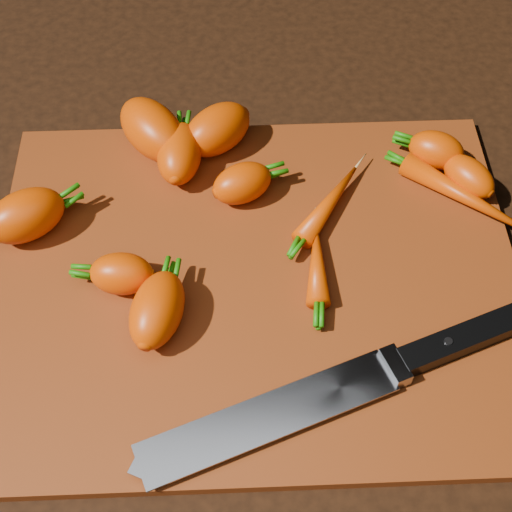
{
  "coord_description": "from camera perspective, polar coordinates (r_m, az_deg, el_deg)",
  "views": [
    {
      "loc": [
        -0.01,
        -0.37,
        0.57
      ],
      "look_at": [
        0.0,
        0.01,
        0.03
      ],
      "focal_mm": 50.0,
      "sensor_mm": 36.0,
      "label": 1
    }
  ],
  "objects": [
    {
      "name": "carrot_10",
      "position": [
        0.75,
        -6.15,
        8.17
      ],
      "size": [
        0.05,
        0.08,
        0.05
      ],
      "primitive_type": "ellipsoid",
      "rotation": [
        0.0,
        0.0,
        1.49
      ],
      "color": "#CA3D02",
      "rests_on": "cutting_board"
    },
    {
      "name": "carrot_9",
      "position": [
        0.67,
        4.91,
        -0.65
      ],
      "size": [
        0.03,
        0.09,
        0.02
      ],
      "primitive_type": "ellipsoid",
      "rotation": [
        0.0,
        0.0,
        1.51
      ],
      "color": "#CA3D02",
      "rests_on": "cutting_board"
    },
    {
      "name": "cutting_board",
      "position": [
        0.68,
        0.03,
        -1.85
      ],
      "size": [
        0.5,
        0.4,
        0.01
      ],
      "primitive_type": "cube",
      "color": "maroon",
      "rests_on": "ground"
    },
    {
      "name": "carrot_6",
      "position": [
        0.76,
        16.66,
        6.11
      ],
      "size": [
        0.06,
        0.07,
        0.04
      ],
      "primitive_type": "ellipsoid",
      "rotation": [
        0.0,
        0.0,
        2.2
      ],
      "color": "#CA3D02",
      "rests_on": "cutting_board"
    },
    {
      "name": "carrot_8",
      "position": [
        0.75,
        16.38,
        4.59
      ],
      "size": [
        0.12,
        0.11,
        0.02
      ],
      "primitive_type": "ellipsoid",
      "rotation": [
        0.0,
        0.0,
        -0.72
      ],
      "color": "#CA3D02",
      "rests_on": "cutting_board"
    },
    {
      "name": "carrot_2",
      "position": [
        0.77,
        -8.25,
        9.96
      ],
      "size": [
        0.1,
        0.11,
        0.05
      ],
      "primitive_type": "ellipsoid",
      "rotation": [
        0.0,
        0.0,
        -0.94
      ],
      "color": "#CA3D02",
      "rests_on": "cutting_board"
    },
    {
      "name": "carrot_1",
      "position": [
        0.66,
        -10.7,
        -1.4
      ],
      "size": [
        0.06,
        0.04,
        0.04
      ],
      "primitive_type": "ellipsoid",
      "rotation": [
        0.0,
        0.0,
        3.06
      ],
      "color": "#CA3D02",
      "rests_on": "cutting_board"
    },
    {
      "name": "carrot_0",
      "position": [
        0.72,
        -17.94,
        3.09
      ],
      "size": [
        0.09,
        0.08,
        0.05
      ],
      "primitive_type": "ellipsoid",
      "rotation": [
        0.0,
        0.0,
        0.54
      ],
      "color": "#CA3D02",
      "rests_on": "cutting_board"
    },
    {
      "name": "carrot_4",
      "position": [
        0.76,
        -3.11,
        10.08
      ],
      "size": [
        0.09,
        0.09,
        0.05
      ],
      "primitive_type": "ellipsoid",
      "rotation": [
        0.0,
        0.0,
        3.84
      ],
      "color": "#CA3D02",
      "rests_on": "cutting_board"
    },
    {
      "name": "carrot_11",
      "position": [
        0.77,
        14.23,
        8.2
      ],
      "size": [
        0.07,
        0.06,
        0.04
      ],
      "primitive_type": "ellipsoid",
      "rotation": [
        0.0,
        0.0,
        2.68
      ],
      "color": "#CA3D02",
      "rests_on": "cutting_board"
    },
    {
      "name": "carrot_7",
      "position": [
        0.72,
        5.9,
        4.25
      ],
      "size": [
        0.08,
        0.1,
        0.02
      ],
      "primitive_type": "ellipsoid",
      "rotation": [
        0.0,
        0.0,
        0.97
      ],
      "color": "#CA3D02",
      "rests_on": "cutting_board"
    },
    {
      "name": "knife",
      "position": [
        0.6,
        2.98,
        -11.99
      ],
      "size": [
        0.35,
        0.16,
        0.02
      ],
      "rotation": [
        0.0,
        0.0,
        0.36
      ],
      "color": "gray",
      "rests_on": "cutting_board"
    },
    {
      "name": "carrot_5",
      "position": [
        0.72,
        -1.11,
        5.84
      ],
      "size": [
        0.07,
        0.06,
        0.04
      ],
      "primitive_type": "ellipsoid",
      "rotation": [
        0.0,
        0.0,
        0.43
      ],
      "color": "#CA3D02",
      "rests_on": "cutting_board"
    },
    {
      "name": "carrot_3",
      "position": [
        0.63,
        -7.91,
        -4.28
      ],
      "size": [
        0.06,
        0.09,
        0.05
      ],
      "primitive_type": "ellipsoid",
      "rotation": [
        0.0,
        0.0,
        1.32
      ],
      "color": "#CA3D02",
      "rests_on": "cutting_board"
    },
    {
      "name": "ground",
      "position": [
        0.69,
        0.03,
        -2.35
      ],
      "size": [
        2.0,
        2.0,
        0.01
      ],
      "primitive_type": "cube",
      "color": "black"
    }
  ]
}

